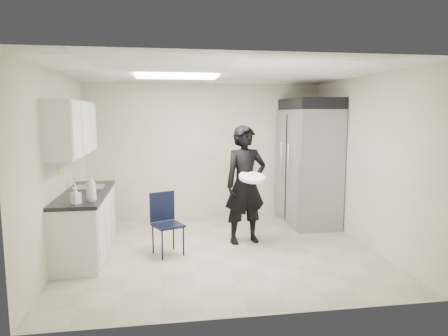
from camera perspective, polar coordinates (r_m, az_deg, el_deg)
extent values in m
plane|color=#ADA488|center=(6.09, -0.49, -11.67)|extent=(4.50, 4.50, 0.00)
plane|color=white|center=(5.78, -0.52, 13.46)|extent=(4.50, 4.50, 0.00)
plane|color=beige|center=(7.76, -2.66, 2.37)|extent=(4.50, 0.00, 4.50)
plane|color=beige|center=(5.90, -22.66, 0.09)|extent=(0.00, 4.00, 4.00)
plane|color=beige|center=(6.51, 19.49, 0.91)|extent=(0.00, 4.00, 4.00)
cube|color=white|center=(6.11, -6.79, 12.81)|extent=(1.20, 0.60, 0.02)
cube|color=silver|center=(6.20, -19.08, -7.60)|extent=(0.60, 1.90, 0.86)
cube|color=black|center=(6.10, -19.27, -3.47)|extent=(0.64, 1.95, 0.05)
cube|color=gray|center=(6.34, -18.69, -3.17)|extent=(0.42, 0.40, 0.14)
cylinder|color=silver|center=(6.35, -20.52, -1.86)|extent=(0.02, 0.02, 0.24)
cube|color=silver|center=(6.02, -20.84, 5.34)|extent=(0.35, 1.80, 0.75)
cube|color=black|center=(7.17, -19.40, 4.07)|extent=(0.22, 0.30, 0.35)
cube|color=yellow|center=(6.01, -22.34, -0.54)|extent=(0.00, 0.12, 0.07)
cube|color=yellow|center=(6.20, -21.90, -0.64)|extent=(0.00, 0.12, 0.07)
cube|color=gray|center=(7.52, 11.97, 0.12)|extent=(0.80, 1.35, 2.10)
cube|color=black|center=(7.46, 12.22, 8.91)|extent=(0.80, 1.35, 0.20)
cube|color=black|center=(5.85, -8.03, -8.10)|extent=(0.51, 0.51, 0.87)
imported|color=black|center=(6.25, 3.08, -2.41)|extent=(0.75, 0.57, 1.85)
cylinder|color=white|center=(6.00, 4.03, -1.35)|extent=(0.46, 0.46, 0.05)
imported|color=white|center=(5.40, -18.47, -2.73)|extent=(0.19, 0.19, 0.34)
imported|color=silver|center=(5.30, -20.43, -3.68)|extent=(0.14, 0.14, 0.22)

